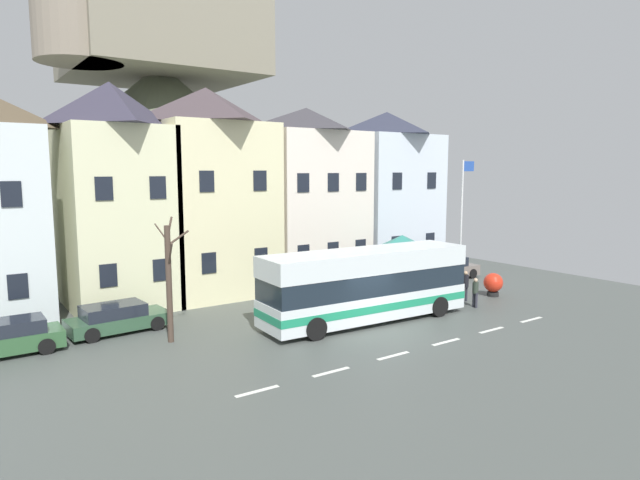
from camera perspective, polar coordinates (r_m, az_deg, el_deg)
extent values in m
cube|color=#4B514D|center=(24.51, 6.57, -9.87)|extent=(40.00, 60.00, 0.06)
cube|color=silver|center=(18.63, -6.58, -15.44)|extent=(1.60, 0.20, 0.01)
cube|color=silver|center=(20.11, 1.18, -13.63)|extent=(1.60, 0.20, 0.01)
cube|color=silver|center=(21.91, 7.67, -11.90)|extent=(1.60, 0.20, 0.01)
cube|color=silver|center=(23.95, 13.05, -10.34)|extent=(1.60, 0.20, 0.01)
cube|color=silver|center=(26.17, 17.52, -8.97)|extent=(1.60, 0.20, 0.01)
cube|color=silver|center=(28.54, 21.24, -7.77)|extent=(1.60, 0.20, 0.01)
cube|color=black|center=(27.04, -29.07, -4.26)|extent=(0.80, 0.06, 1.10)
cube|color=black|center=(26.59, -29.60, 4.20)|extent=(0.80, 0.06, 1.10)
cube|color=beige|center=(30.76, -20.65, 2.23)|extent=(5.05, 6.47, 9.42)
pyramid|color=#353242|center=(30.84, -21.16, 13.11)|extent=(5.05, 6.47, 2.28)
cube|color=black|center=(27.63, -21.27, -3.48)|extent=(0.80, 0.06, 1.10)
cube|color=black|center=(28.31, -16.30, -3.02)|extent=(0.80, 0.06, 1.10)
cube|color=black|center=(27.20, -21.68, 5.03)|extent=(0.80, 0.06, 1.10)
cube|color=black|center=(27.89, -16.61, 5.29)|extent=(0.80, 0.06, 1.10)
cube|color=beige|center=(32.65, -11.56, 3.18)|extent=(6.21, 6.83, 9.82)
pyramid|color=#473B40|center=(32.77, -11.84, 13.59)|extent=(6.21, 6.83, 2.05)
cube|color=black|center=(29.19, -11.54, -2.37)|extent=(0.80, 0.06, 1.10)
cube|color=black|center=(30.54, -6.19, -1.84)|extent=(0.80, 0.06, 1.10)
cube|color=black|center=(28.79, -11.76, 6.04)|extent=(0.80, 0.06, 1.10)
cube|color=black|center=(30.15, -6.30, 6.20)|extent=(0.80, 0.06, 1.10)
cube|color=silver|center=(35.30, -1.40, 3.44)|extent=(6.47, 5.75, 9.60)
pyramid|color=#3A383E|center=(35.36, -1.43, 12.46)|extent=(6.47, 5.75, 1.51)
cube|color=black|center=(31.98, -1.73, -1.48)|extent=(0.80, 0.06, 1.10)
cube|color=black|center=(33.20, 1.38, -1.15)|extent=(0.80, 0.06, 1.10)
cube|color=black|center=(34.51, 4.27, -0.85)|extent=(0.80, 0.06, 1.10)
cube|color=black|center=(31.61, -1.76, 6.01)|extent=(0.80, 0.06, 1.10)
cube|color=black|center=(32.84, 1.41, 6.06)|extent=(0.80, 0.06, 1.10)
cube|color=black|center=(34.16, 4.34, 6.10)|extent=(0.80, 0.06, 1.10)
cube|color=silver|center=(39.45, 6.88, 3.82)|extent=(6.40, 5.74, 9.62)
pyramid|color=#2D3142|center=(39.51, 7.01, 11.99)|extent=(6.40, 5.74, 1.63)
cube|color=black|center=(36.48, 7.98, -0.44)|extent=(0.80, 0.06, 1.10)
cube|color=black|center=(38.72, 11.45, -0.07)|extent=(0.80, 0.06, 1.10)
cube|color=black|center=(36.16, 8.09, 6.13)|extent=(0.80, 0.06, 1.10)
cube|color=black|center=(38.41, 11.61, 6.13)|extent=(0.80, 0.06, 1.10)
cone|color=#636B54|center=(49.93, -16.06, 8.11)|extent=(37.93, 37.93, 16.22)
cube|color=gray|center=(51.24, -16.51, 20.13)|extent=(14.38, 14.38, 7.74)
cylinder|color=gray|center=(45.95, -24.10, 21.00)|extent=(6.15, 6.15, 7.20)
cube|color=silver|center=(26.27, 4.83, -6.66)|extent=(10.64, 3.13, 1.21)
cube|color=#1E8C60|center=(26.26, 4.83, -6.53)|extent=(10.67, 3.15, 0.36)
cube|color=#19232D|center=(26.03, 4.86, -4.27)|extent=(10.54, 3.08, 1.02)
cube|color=silver|center=(25.85, 4.88, -2.13)|extent=(10.64, 3.13, 0.96)
cube|color=#19232D|center=(29.44, 13.13, -3.08)|extent=(0.17, 2.17, 0.98)
cylinder|color=black|center=(29.49, 8.98, -5.88)|extent=(1.01, 0.33, 1.00)
cylinder|color=black|center=(27.72, 12.36, -6.82)|extent=(1.01, 0.33, 1.00)
cylinder|color=black|center=(25.50, -3.40, -7.90)|extent=(1.01, 0.33, 1.00)
cylinder|color=black|center=(23.43, -0.45, -9.27)|extent=(1.01, 0.33, 1.00)
cylinder|color=#473D33|center=(32.34, 4.38, -3.37)|extent=(0.14, 0.14, 2.40)
cylinder|color=#473D33|center=(34.49, 8.63, -2.76)|extent=(0.14, 0.14, 2.40)
cylinder|color=#473D33|center=(29.91, 8.39, -4.31)|extent=(0.14, 0.14, 2.40)
cylinder|color=#473D33|center=(32.22, 12.68, -3.57)|extent=(0.14, 0.14, 2.40)
pyramid|color=#2C7E72|center=(31.92, 8.58, -0.42)|extent=(3.60, 3.60, 1.06)
cube|color=#2F5833|center=(24.90, -30.25, -9.27)|extent=(4.27, 1.74, 0.66)
cube|color=#1E232D|center=(24.76, -29.85, -7.90)|extent=(2.56, 1.53, 0.54)
cylinder|color=black|center=(24.30, -26.70, -9.91)|extent=(0.64, 0.20, 0.64)
cylinder|color=black|center=(25.87, -27.25, -8.92)|extent=(0.64, 0.20, 0.64)
cube|color=slate|center=(37.49, 13.36, -3.13)|extent=(4.09, 2.11, 0.67)
cube|color=#1E232D|center=(37.25, 13.16, -2.21)|extent=(2.50, 1.76, 0.59)
cylinder|color=black|center=(39.02, 13.88, -3.03)|extent=(0.65, 0.25, 0.64)
cylinder|color=black|center=(37.84, 15.68, -3.41)|extent=(0.65, 0.25, 0.64)
cylinder|color=black|center=(37.27, 10.98, -3.43)|extent=(0.65, 0.25, 0.64)
cylinder|color=black|center=(36.03, 12.77, -3.85)|extent=(0.65, 0.25, 0.64)
cube|color=#305138|center=(26.23, -20.32, -8.01)|extent=(4.42, 2.14, 0.56)
cube|color=#1E232D|center=(26.03, -20.82, -6.90)|extent=(2.69, 1.80, 0.54)
cylinder|color=black|center=(27.53, -18.08, -7.50)|extent=(0.65, 0.24, 0.64)
cylinder|color=black|center=(25.94, -16.67, -8.36)|extent=(0.65, 0.24, 0.64)
cylinder|color=black|center=(26.70, -23.83, -8.23)|extent=(0.65, 0.24, 0.64)
cylinder|color=black|center=(25.06, -22.76, -9.18)|extent=(0.65, 0.24, 0.64)
cube|color=slate|center=(33.46, 6.05, -4.20)|extent=(4.49, 1.95, 0.69)
cube|color=#1E232D|center=(33.21, 5.77, -3.28)|extent=(2.72, 1.66, 0.46)
cylinder|color=black|center=(35.05, 7.05, -4.03)|extent=(0.65, 0.23, 0.64)
cylinder|color=black|center=(33.79, 8.89, -4.49)|extent=(0.65, 0.23, 0.64)
cylinder|color=black|center=(33.29, 3.16, -4.59)|extent=(0.65, 0.23, 0.64)
cylinder|color=black|center=(31.97, 4.94, -5.11)|extent=(0.65, 0.23, 0.64)
cylinder|color=#2D2D38|center=(31.75, 10.72, -5.16)|extent=(0.17, 0.17, 0.79)
cylinder|color=#2D2D38|center=(31.70, 10.37, -5.17)|extent=(0.17, 0.17, 0.79)
cylinder|color=black|center=(31.60, 10.57, -4.03)|extent=(0.29, 0.29, 0.59)
sphere|color=#9E7A60|center=(31.52, 10.59, -3.31)|extent=(0.21, 0.21, 0.21)
cylinder|color=#2D2D38|center=(29.90, 16.03, -6.07)|extent=(0.15, 0.15, 0.82)
cylinder|color=#2D2D38|center=(30.05, 15.79, -6.00)|extent=(0.15, 0.15, 0.82)
cylinder|color=#2D382D|center=(29.83, 15.96, -4.81)|extent=(0.31, 0.31, 0.59)
sphere|color=#D1AD89|center=(29.75, 15.98, -4.06)|extent=(0.21, 0.21, 0.21)
cylinder|color=#2D2D38|center=(31.12, 14.80, -5.49)|extent=(0.12, 0.12, 0.84)
cylinder|color=#2D2D38|center=(31.27, 15.07, -5.43)|extent=(0.12, 0.12, 0.84)
cylinder|color=black|center=(31.05, 14.98, -4.17)|extent=(0.35, 0.35, 0.68)
sphere|color=tan|center=(30.96, 15.01, -3.35)|extent=(0.22, 0.22, 0.22)
cube|color=brown|center=(34.29, 6.93, -4.06)|extent=(1.54, 0.45, 0.08)
cube|color=brown|center=(34.42, 6.68, -3.64)|extent=(1.54, 0.06, 0.40)
cube|color=#2D2D33|center=(33.89, 6.05, -4.57)|extent=(0.08, 0.36, 0.45)
cube|color=#2D2D33|center=(34.80, 7.77, -4.29)|extent=(0.08, 0.36, 0.45)
cylinder|color=silver|center=(31.86, 14.55, 1.12)|extent=(0.10, 0.10, 7.76)
cube|color=#264CA5|center=(32.03, 15.28, 7.46)|extent=(0.90, 0.03, 0.56)
cylinder|color=black|center=(32.96, 17.63, -5.40)|extent=(0.65, 0.65, 0.25)
sphere|color=red|center=(32.82, 17.68, -4.26)|extent=(1.09, 1.09, 1.09)
cylinder|color=#47382D|center=(23.58, -15.52, -4.51)|extent=(0.25, 0.25, 4.94)
cylinder|color=#47382D|center=(23.39, -14.64, 0.19)|extent=(0.94, 0.15, 0.64)
cylinder|color=#47382D|center=(23.54, -16.30, 0.77)|extent=(0.34, 0.77, 0.73)
cylinder|color=#47382D|center=(23.46, -15.48, 1.27)|extent=(0.46, 0.50, 0.88)
cylinder|color=#47382D|center=(22.97, -15.42, -1.54)|extent=(0.19, 0.87, 1.09)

